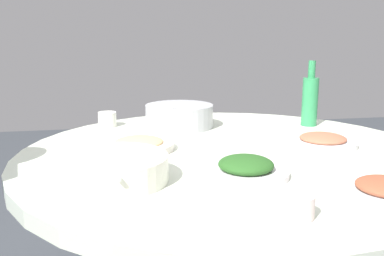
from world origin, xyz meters
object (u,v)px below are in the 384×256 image
at_px(dish_greens, 246,168).
at_px(green_bottle, 310,100).
at_px(dish_noodles, 139,144).
at_px(soup_bowl, 113,169).
at_px(rice_bowl, 179,115).
at_px(tea_cup_near, 107,119).
at_px(round_dining_table, 230,178).
at_px(tea_cup_far, 298,206).
at_px(dish_tofu_braise, 323,141).

height_order(dish_greens, green_bottle, green_bottle).
height_order(dish_noodles, green_bottle, green_bottle).
distance_m(soup_bowl, dish_noodles, 0.32).
bearing_deg(rice_bowl, tea_cup_near, -102.27).
relative_size(round_dining_table, soup_bowl, 4.39).
bearing_deg(dish_greens, soup_bowl, -93.36).
relative_size(rice_bowl, dish_greens, 1.21).
height_order(dish_noodles, tea_cup_near, tea_cup_near).
xyz_separation_m(tea_cup_near, tea_cup_far, (0.99, 0.40, -0.01)).
height_order(dish_tofu_braise, tea_cup_near, tea_cup_near).
height_order(tea_cup_near, tea_cup_far, tea_cup_near).
height_order(soup_bowl, dish_greens, soup_bowl).
distance_m(soup_bowl, tea_cup_far, 0.48).
bearing_deg(rice_bowl, round_dining_table, 15.93).
relative_size(dish_greens, green_bottle, 0.85).
bearing_deg(soup_bowl, dish_noodles, 164.09).
bearing_deg(dish_noodles, tea_cup_far, 25.93).
distance_m(dish_noodles, dish_tofu_braise, 0.63).
distance_m(dish_greens, dish_tofu_braise, 0.44).
xyz_separation_m(rice_bowl, green_bottle, (0.07, 0.55, 0.06)).
relative_size(dish_tofu_braise, green_bottle, 0.85).
xyz_separation_m(green_bottle, tea_cup_far, (0.86, -0.44, -0.09)).
height_order(round_dining_table, dish_greens, dish_greens).
bearing_deg(green_bottle, dish_tofu_braise, -17.71).
relative_size(dish_noodles, tea_cup_far, 3.36).
bearing_deg(tea_cup_far, round_dining_table, 179.23).
relative_size(dish_greens, dish_tofu_braise, 1.01).
distance_m(round_dining_table, green_bottle, 0.58).
height_order(round_dining_table, tea_cup_near, tea_cup_near).
xyz_separation_m(dish_greens, dish_tofu_braise, (-0.25, 0.36, -0.00)).
xyz_separation_m(soup_bowl, dish_greens, (0.02, 0.35, -0.01)).
xyz_separation_m(rice_bowl, dish_noodles, (0.33, -0.19, -0.03)).
relative_size(round_dining_table, tea_cup_near, 18.58).
bearing_deg(tea_cup_near, rice_bowl, 77.73).
bearing_deg(green_bottle, tea_cup_near, -99.01).
distance_m(dish_noodles, tea_cup_near, 0.41).
relative_size(dish_noodles, tea_cup_near, 3.14).
distance_m(dish_greens, tea_cup_far, 0.28).
bearing_deg(dish_tofu_braise, tea_cup_far, -32.39).
bearing_deg(soup_bowl, dish_greens, 86.64).
height_order(dish_tofu_braise, green_bottle, green_bottle).
bearing_deg(soup_bowl, rice_bowl, 156.50).
bearing_deg(dish_greens, dish_tofu_braise, 125.11).
distance_m(rice_bowl, green_bottle, 0.55).
distance_m(rice_bowl, soup_bowl, 0.69).
bearing_deg(dish_tofu_braise, rice_bowl, -131.91).
height_order(dish_greens, dish_noodles, dish_greens).
xyz_separation_m(dish_greens, green_bottle, (-0.58, 0.46, 0.09)).
distance_m(round_dining_table, dish_greens, 0.28).
relative_size(soup_bowl, dish_greens, 1.37).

